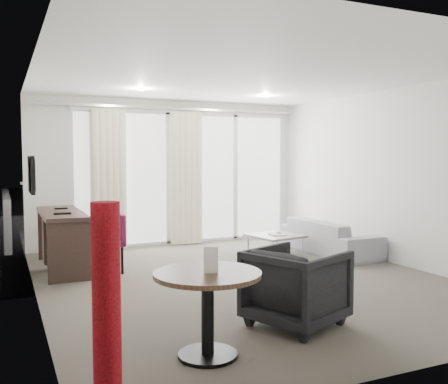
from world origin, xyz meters
name	(u,v)px	position (x,y,z in m)	size (l,w,h in m)	color
floor	(243,280)	(0.00, 0.00, 0.00)	(5.00, 6.00, 0.00)	#544E43
ceiling	(243,76)	(0.00, 0.00, 2.60)	(5.00, 6.00, 0.00)	white
wall_left	(35,184)	(-2.50, 0.00, 1.30)	(0.00, 6.00, 2.60)	silver
wall_right	(394,176)	(2.50, 0.00, 1.30)	(0.00, 6.00, 2.60)	silver
wall_front	(426,196)	(0.00, -3.00, 1.30)	(5.00, 0.00, 2.60)	silver
window_panel	(186,178)	(0.30, 2.98, 1.20)	(4.00, 0.02, 2.38)	white
window_frame	(186,178)	(0.30, 2.97, 1.20)	(4.10, 0.06, 2.44)	white
curtain_left	(109,180)	(-1.15, 2.82, 1.20)	(0.60, 0.20, 2.38)	#EFE8C2
curtain_right	(187,178)	(0.25, 2.82, 1.20)	(0.60, 0.20, 2.38)	#EFE8C2
curtain_track	(173,108)	(0.00, 2.82, 2.45)	(4.80, 0.04, 0.04)	#B2B2B7
downlight_a	(141,89)	(-0.90, 1.60, 2.59)	(0.12, 0.12, 0.02)	#FFE0B2
downlight_b	(265,96)	(1.20, 1.60, 2.59)	(0.12, 0.12, 0.02)	#FFE0B2
desk	(62,240)	(-2.07, 1.58, 0.41)	(0.55, 1.75, 0.82)	#2E211B
tv	(31,175)	(-2.46, 1.45, 1.35)	(0.05, 0.80, 0.50)	black
desk_chair	(107,244)	(-1.53, 1.10, 0.40)	(0.44, 0.41, 0.81)	maroon
round_table	(208,314)	(-1.37, -2.13, 0.34)	(0.86, 0.86, 0.68)	#3F2B1B
menu_card	(211,268)	(-1.36, -2.18, 0.72)	(0.11, 0.02, 0.21)	white
red_lamp	(107,316)	(-2.29, -2.84, 0.66)	(0.27, 0.27, 1.33)	maroon
tub_armchair	(296,287)	(-0.32, -1.78, 0.37)	(0.78, 0.81, 0.73)	black
coffee_table	(275,245)	(1.19, 1.22, 0.17)	(0.75, 0.75, 0.34)	gray
remote	(279,233)	(1.27, 1.25, 0.36)	(0.05, 0.17, 0.02)	black
magazine	(277,234)	(1.20, 1.18, 0.36)	(0.21, 0.26, 0.01)	gray
sofa	(329,236)	(2.09, 1.01, 0.28)	(1.91, 0.75, 0.56)	gray
terrace_slab	(162,234)	(0.30, 4.50, -0.06)	(5.60, 3.00, 0.12)	#4D4D50
rattan_chair_a	(208,212)	(1.20, 4.09, 0.42)	(0.58, 0.58, 0.85)	brown
rattan_chair_b	(210,207)	(1.60, 4.93, 0.43)	(0.59, 0.59, 0.86)	brown
rattan_table	(217,220)	(1.42, 4.11, 0.23)	(0.45, 0.45, 0.45)	brown
balustrade	(144,202)	(0.30, 5.95, 0.50)	(5.50, 0.06, 1.05)	#B2B2B7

